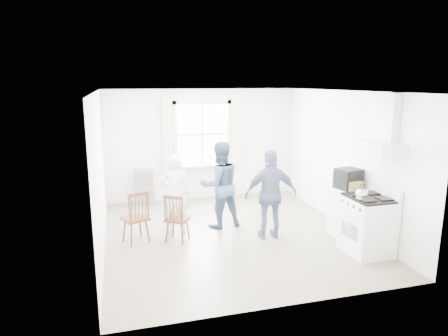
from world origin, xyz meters
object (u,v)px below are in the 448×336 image
windsor_chair_b (175,213)px  person_mid (220,185)px  person_right (271,195)px  windsor_chair_a (138,212)px  gas_stove (367,224)px  low_cabinet (347,213)px  stereo_stack (348,179)px  person_left (175,194)px

windsor_chair_b → person_mid: 1.15m
windsor_chair_b → person_right: bearing=-7.3°
windsor_chair_a → windsor_chair_b: windsor_chair_a is taller
gas_stove → low_cabinet: 0.70m
person_mid → person_right: 1.07m
stereo_stack → person_left: person_left is taller
stereo_stack → person_mid: (-2.07, 1.09, -0.25)m
windsor_chair_b → person_left: size_ratio=0.59×
low_cabinet → person_right: (-1.35, 0.32, 0.35)m
low_cabinet → gas_stove: bearing=-95.7°
person_right → person_mid: bearing=-41.3°
person_right → person_left: bearing=-18.0°
person_right → windsor_chair_a: bearing=-2.3°
low_cabinet → windsor_chair_a: bearing=169.8°
stereo_stack → windsor_chair_a: bearing=170.1°
gas_stove → windsor_chair_b: size_ratio=1.29×
stereo_stack → windsor_chair_a: stereo_stack is taller
windsor_chair_b → person_right: 1.72m
person_mid → person_left: bearing=-2.8°
low_cabinet → windsor_chair_b: 3.08m
windsor_chair_a → windsor_chair_b: bearing=-11.0°
gas_stove → windsor_chair_a: (-3.59, 1.36, 0.09)m
gas_stove → person_right: (-1.28, 1.02, 0.32)m
gas_stove → windsor_chair_a: bearing=159.2°
windsor_chair_a → person_left: bearing=27.8°
windsor_chair_b → person_mid: size_ratio=0.52×
person_right → gas_stove: bearing=147.4°
windsor_chair_b → windsor_chair_a: bearing=169.0°
low_cabinet → windsor_chair_a: 3.72m
low_cabinet → person_right: person_right is taller
low_cabinet → windsor_chair_b: size_ratio=1.03×
low_cabinet → windsor_chair_b: (-3.03, 0.54, 0.08)m
gas_stove → stereo_stack: bearing=85.1°
stereo_stack → person_right: size_ratio=0.29×
person_left → person_mid: 0.88m
person_left → stereo_stack: bearing=172.9°
low_cabinet → stereo_stack: bearing=107.8°
gas_stove → person_right: bearing=141.4°
stereo_stack → windsor_chair_b: bearing=170.3°
gas_stove → low_cabinet: size_ratio=1.24×
windsor_chair_a → person_mid: 1.66m
gas_stove → person_right: person_right is taller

